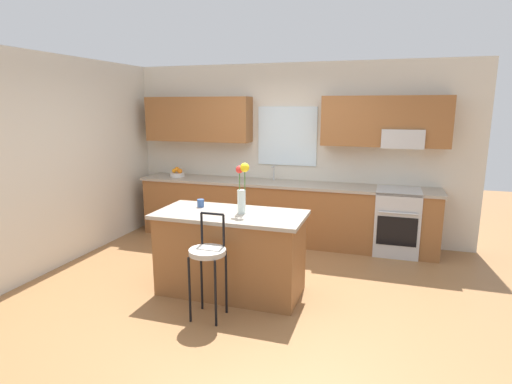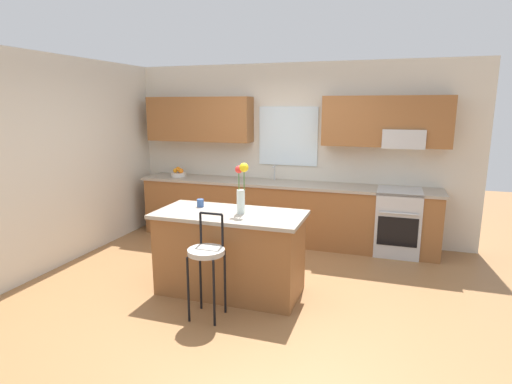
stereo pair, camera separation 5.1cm
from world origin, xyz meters
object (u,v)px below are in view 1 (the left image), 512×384
Objects in this scene: flower_vase at (242,188)px; mug_ceramic at (201,203)px; fruit_bowl_oranges at (177,173)px; kitchen_island at (231,252)px; oven_range at (397,221)px; bar_stool_near at (208,256)px.

mug_ceramic is at bearing 166.95° from flower_vase.
fruit_bowl_oranges is at bearing 133.45° from flower_vase.
kitchen_island is at bearing -174.37° from flower_vase.
fruit_bowl_oranges reaches higher than kitchen_island.
flower_vase is (0.13, 0.01, 0.74)m from kitchen_island.
mug_ceramic is 2.18m from fruit_bowl_oranges.
fruit_bowl_oranges is at bearing 179.52° from oven_range.
flower_vase is 0.61m from mug_ceramic.
kitchen_island is at bearing -18.70° from mug_ceramic.
flower_vase reaches higher than mug_ceramic.
kitchen_island is at bearing 90.00° from bar_stool_near.
kitchen_island is 18.16× the size of mug_ceramic.
flower_vase is at bearing -131.19° from oven_range.
bar_stool_near is 0.85m from flower_vase.
fruit_bowl_oranges reaches higher than bar_stool_near.
flower_vase is 6.15× the size of mug_ceramic.
mug_ceramic is (-2.20, -1.76, 0.51)m from oven_range.
mug_ceramic is 0.37× the size of fruit_bowl_oranges.
flower_vase is at bearing -46.55° from fruit_bowl_oranges.
mug_ceramic is (-0.55, 0.13, -0.24)m from flower_vase.
kitchen_island is (-1.78, -1.90, 0.00)m from oven_range.
bar_stool_near reaches higher than kitchen_island.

